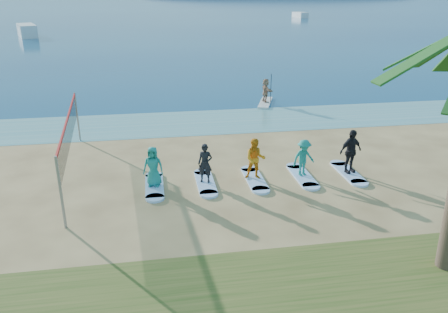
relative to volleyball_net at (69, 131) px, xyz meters
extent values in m
plane|color=tan|center=(5.59, -3.78, -1.90)|extent=(600.00, 600.00, 0.00)
plane|color=teal|center=(5.59, 6.72, -1.90)|extent=(600.00, 600.00, 0.00)
plane|color=navy|center=(5.59, 156.22, -1.90)|extent=(600.00, 600.00, 0.00)
cylinder|color=gray|center=(0.38, -4.48, -0.65)|extent=(0.09, 0.09, 2.50)
cylinder|color=gray|center=(-0.38, 4.48, -0.65)|extent=(0.09, 0.09, 2.50)
cube|color=black|center=(0.00, 0.00, 0.00)|extent=(0.78, 8.97, 1.00)
cube|color=red|center=(0.00, 0.00, 0.52)|extent=(0.81, 8.97, 0.10)
cube|color=silver|center=(10.92, 10.38, -1.84)|extent=(1.71, 3.05, 0.12)
imported|color=tan|center=(10.92, 10.38, -1.00)|extent=(0.67, 1.51, 1.57)
cube|color=silver|center=(-15.78, 58.79, -1.90)|extent=(4.67, 7.88, 1.92)
cube|color=silver|center=(42.81, 97.39, -1.90)|extent=(3.05, 5.41, 1.42)
cube|color=#A4CBFF|center=(3.28, -1.84, -1.86)|extent=(0.70, 2.20, 0.09)
imported|color=#1A8079|center=(3.28, -1.84, -1.02)|extent=(0.87, 0.66, 1.59)
cube|color=#A4CBFF|center=(5.30, -1.84, -1.86)|extent=(0.70, 2.20, 0.09)
imported|color=black|center=(5.30, -1.84, -1.03)|extent=(0.67, 0.54, 1.58)
cube|color=#A4CBFF|center=(7.32, -1.84, -1.86)|extent=(0.70, 2.20, 0.09)
imported|color=orange|center=(7.32, -1.84, -0.97)|extent=(0.93, 0.79, 1.68)
cube|color=#A4CBFF|center=(9.34, -1.84, -1.86)|extent=(0.70, 2.20, 0.09)
imported|color=#1A8076|center=(9.34, -1.84, -1.05)|extent=(1.11, 0.82, 1.54)
cube|color=#A4CBFF|center=(11.36, -1.84, -1.86)|extent=(0.70, 2.20, 0.09)
imported|color=black|center=(11.36, -1.84, -0.89)|extent=(1.17, 0.75, 1.85)
camera|label=1|loc=(3.43, -17.61, 5.40)|focal=35.00mm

